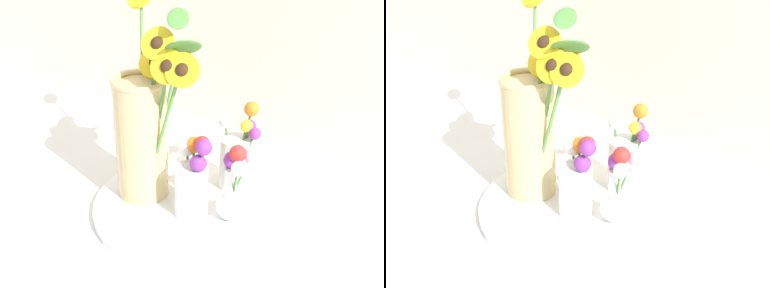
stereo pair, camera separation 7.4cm
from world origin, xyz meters
TOP-DOWN VIEW (x-y plane):
  - ground_plane at (0.00, 0.00)m, footprint 6.00×6.00m
  - serving_tray at (-0.00, 0.11)m, footprint 0.43×0.43m
  - mason_jar_sunflowers at (-0.11, 0.09)m, footprint 0.28×0.22m
  - vase_small_center at (0.01, 0.08)m, footprint 0.10×0.09m
  - vase_bulb_right at (0.09, 0.11)m, footprint 0.07×0.08m
  - vase_small_back at (0.04, 0.21)m, footprint 0.10×0.07m

SIDE VIEW (x-z plane):
  - ground_plane at x=0.00m, z-range 0.00..0.00m
  - serving_tray at x=0.00m, z-range 0.00..0.02m
  - vase_small_back at x=0.04m, z-range -0.01..0.19m
  - vase_small_center at x=0.01m, z-range 0.01..0.19m
  - vase_bulb_right at x=0.09m, z-range 0.02..0.18m
  - mason_jar_sunflowers at x=-0.11m, z-range -0.03..0.39m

